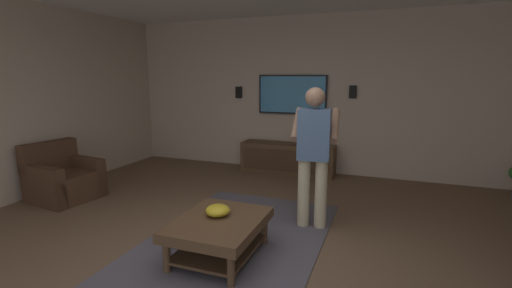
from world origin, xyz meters
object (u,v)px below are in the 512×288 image
Objects in this scene: media_console at (288,158)px; wall_speaker_left at (353,92)px; bowl at (218,210)px; remote_white at (220,211)px; armchair at (63,180)px; person_standing at (314,150)px; wall_speaker_right at (239,92)px; tv at (292,95)px; coffee_table at (219,229)px; vase_round at (308,139)px.

wall_speaker_left is (0.25, -1.07, 1.21)m from media_console.
bowl is 1.63× the size of remote_white.
armchair is 6.06× the size of remote_white.
person_standing is at bearing -64.07° from remote_white.
media_console is 3.06m from remote_white.
media_console is 1.61m from wall_speaker_right.
media_console is at bearing -103.34° from wall_speaker_right.
wall_speaker_right reaches higher than armchair.
media_console reaches higher than remote_white.
person_standing is 1.32m from bowl.
wall_speaker_right is at bearing 90.00° from wall_speaker_left.
tv reaches higher than wall_speaker_left.
coffee_table is 0.79× the size of tv.
media_console is 7.73× the size of vase_round.
coffee_table is 4.10× the size of bowl.
tv is 1.08m from wall_speaker_left.
bowl reaches higher than coffee_table.
person_standing is at bearing 22.73° from media_console.
tv is 0.88m from vase_round.
tv is 2.61m from person_standing.
wall_speaker_left is (2.41, -0.17, 0.56)m from person_standing.
person_standing is (0.32, -3.58, 0.65)m from armchair.
tv is (2.72, -2.68, 1.14)m from armchair.
armchair is at bearing 149.56° from wall_speaker_right.
wall_speaker_right reaches higher than media_console.
wall_speaker_right is (0.01, 1.07, 0.02)m from tv.
remote_white is (-0.89, 0.76, -0.52)m from person_standing.
coffee_table is 3.64m from tv.
person_standing is at bearing -166.01° from vase_round.
media_console is at bearing 16.90° from person_standing.
remote_white is 0.68× the size of wall_speaker_right.
coffee_table is at bearing 3.75° from media_console.
tv is 1.07m from wall_speaker_right.
wall_speaker_left is (3.47, -0.86, 1.19)m from coffee_table.
wall_speaker_right reaches higher than bowl.
armchair is 3.38m from wall_speaker_right.
coffee_table is 0.59× the size of media_console.
coffee_table is 3.77m from wall_speaker_left.
coffee_table is at bearing -146.78° from bowl.
bowl is at bearing 2.75° from tv.
person_standing is (-2.40, -0.91, -0.49)m from tv.
tv is at bearing -90.71° from wall_speaker_right.
armchair is 3.98m from tv.
wall_speaker_right is (3.47, 1.28, 1.15)m from coffee_table.
tv is (3.46, 0.21, 1.13)m from coffee_table.
media_console is at bearing -20.88° from remote_white.
media_console is (3.22, 0.21, -0.02)m from coffee_table.
coffee_table is at bearing -6.76° from armchair.
armchair is at bearing 126.07° from wall_speaker_left.
wall_speaker_left is at bearing -13.99° from coffee_table.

